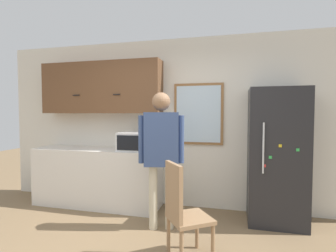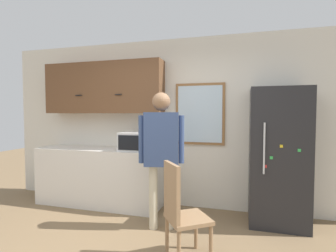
{
  "view_description": "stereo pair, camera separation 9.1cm",
  "coord_description": "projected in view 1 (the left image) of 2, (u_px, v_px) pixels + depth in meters",
  "views": [
    {
      "loc": [
        1.02,
        -2.09,
        1.51
      ],
      "look_at": [
        0.19,
        1.12,
        1.35
      ],
      "focal_mm": 28.0,
      "sensor_mm": 36.0,
      "label": 1
    },
    {
      "loc": [
        1.11,
        -2.07,
        1.51
      ],
      "look_at": [
        0.19,
        1.12,
        1.35
      ],
      "focal_mm": 28.0,
      "sensor_mm": 36.0,
      "label": 2
    }
  ],
  "objects": [
    {
      "name": "chair",
      "position": [
        182.0,
        209.0,
        2.66
      ],
      "size": [
        0.56,
        0.56,
        1.01
      ],
      "rotation": [
        0.0,
        0.0,
        2.19
      ],
      "color": "#997551",
      "rests_on": "ground_plane"
    },
    {
      "name": "upper_cabinets",
      "position": [
        101.0,
        88.0,
        4.37
      ],
      "size": [
        2.07,
        0.34,
        0.84
      ],
      "color": "brown"
    },
    {
      "name": "window",
      "position": [
        198.0,
        114.0,
        4.13
      ],
      "size": [
        0.77,
        0.05,
        0.97
      ],
      "color": "olive"
    },
    {
      "name": "microwave",
      "position": [
        136.0,
        142.0,
        4.04
      ],
      "size": [
        0.51,
        0.41,
        0.28
      ],
      "color": "white",
      "rests_on": "counter"
    },
    {
      "name": "back_wall",
      "position": [
        171.0,
        123.0,
        4.29
      ],
      "size": [
        6.0,
        0.06,
        2.7
      ],
      "color": "silver",
      "rests_on": "ground_plane"
    },
    {
      "name": "counter",
      "position": [
        98.0,
        177.0,
        4.3
      ],
      "size": [
        2.07,
        0.61,
        0.93
      ],
      "color": "silver",
      "rests_on": "ground_plane"
    },
    {
      "name": "refrigerator",
      "position": [
        277.0,
        156.0,
        3.58
      ],
      "size": [
        0.74,
        0.66,
        1.85
      ],
      "color": "#232326",
      "rests_on": "ground_plane"
    },
    {
      "name": "person",
      "position": [
        161.0,
        146.0,
        3.38
      ],
      "size": [
        0.57,
        0.33,
        1.78
      ],
      "rotation": [
        0.0,
        0.0,
        0.26
      ],
      "color": "beige",
      "rests_on": "ground_plane"
    }
  ]
}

